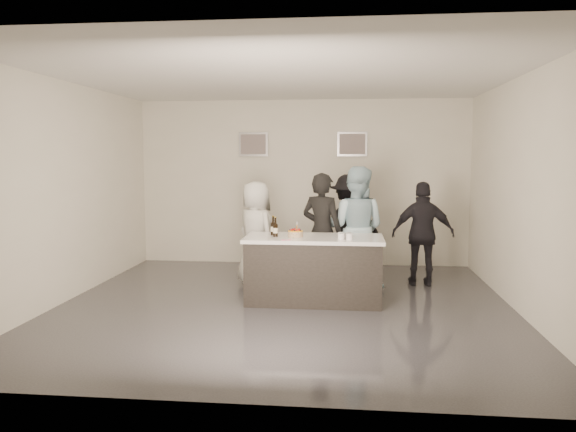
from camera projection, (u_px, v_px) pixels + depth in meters
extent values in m
plane|color=#3D3D42|center=(284.00, 306.00, 7.47)|extent=(6.00, 6.00, 0.00)
plane|color=white|center=(284.00, 76.00, 7.15)|extent=(6.00, 6.00, 0.00)
cube|color=white|center=(302.00, 183.00, 10.28)|extent=(6.00, 0.04, 3.00)
cube|color=white|center=(240.00, 219.00, 4.34)|extent=(6.00, 0.04, 3.00)
cube|color=white|center=(65.00, 192.00, 7.63)|extent=(0.04, 6.00, 3.00)
cube|color=white|center=(523.00, 195.00, 6.99)|extent=(0.04, 6.00, 3.00)
cube|color=#B2B2B7|center=(253.00, 144.00, 10.27)|extent=(0.54, 0.04, 0.44)
cube|color=#B2B2B7|center=(352.00, 144.00, 10.08)|extent=(0.54, 0.04, 0.44)
cube|color=white|center=(314.00, 269.00, 7.63)|extent=(1.86, 0.86, 0.90)
cylinder|color=#FFA91A|center=(295.00, 234.00, 7.58)|extent=(0.20, 0.20, 0.07)
cylinder|color=black|center=(273.00, 226.00, 7.72)|extent=(0.07, 0.07, 0.26)
cylinder|color=black|center=(275.00, 227.00, 7.57)|extent=(0.07, 0.07, 0.26)
cube|color=gold|center=(345.00, 236.00, 7.38)|extent=(0.19, 0.19, 0.08)
cube|color=pink|center=(289.00, 240.00, 7.25)|extent=(0.24, 0.08, 0.01)
imported|color=black|center=(322.00, 232.00, 8.28)|extent=(0.75, 0.64, 1.74)
imported|color=silver|center=(356.00, 228.00, 8.36)|extent=(1.05, 0.91, 1.84)
imported|color=silver|center=(256.00, 233.00, 8.63)|extent=(0.92, 0.91, 1.60)
imported|color=black|center=(423.00, 234.00, 8.58)|extent=(0.95, 0.41, 1.60)
imported|color=black|center=(349.00, 227.00, 9.11)|extent=(1.17, 0.78, 1.69)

